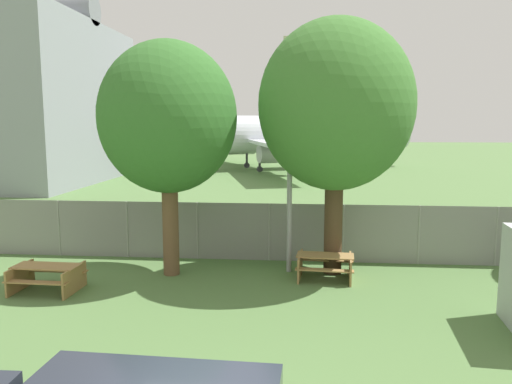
# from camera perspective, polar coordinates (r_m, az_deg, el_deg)

# --- Properties ---
(perimeter_fence) EXTENTS (56.07, 0.07, 2.03)m
(perimeter_fence) POSITION_cam_1_polar(r_m,az_deg,el_deg) (17.45, 1.53, -4.60)
(perimeter_fence) COLOR gray
(perimeter_fence) RESTS_ON ground
(airplane) EXTENTS (35.37, 28.39, 11.17)m
(airplane) POSITION_cam_1_polar(r_m,az_deg,el_deg) (50.53, -1.44, 6.54)
(airplane) COLOR silver
(airplane) RESTS_ON ground
(picnic_bench_near_cabin) EXTENTS (1.85, 1.54, 0.76)m
(picnic_bench_near_cabin) POSITION_cam_1_polar(r_m,az_deg,el_deg) (15.70, 7.89, -8.13)
(picnic_bench_near_cabin) COLOR #A37A47
(picnic_bench_near_cabin) RESTS_ON ground
(picnic_bench_open_grass) EXTENTS (1.89, 1.45, 0.76)m
(picnic_bench_open_grass) POSITION_cam_1_polar(r_m,az_deg,el_deg) (15.65, -22.78, -8.74)
(picnic_bench_open_grass) COLOR #A37A47
(picnic_bench_open_grass) RESTS_ON ground
(tree_left_of_cabin) EXTENTS (4.80, 4.80, 7.98)m
(tree_left_of_cabin) POSITION_cam_1_polar(r_m,az_deg,el_deg) (15.79, 9.11, 9.67)
(tree_left_of_cabin) COLOR #4C3823
(tree_left_of_cabin) RESTS_ON ground
(tree_behind_benches) EXTENTS (4.24, 4.24, 7.29)m
(tree_behind_benches) POSITION_cam_1_polar(r_m,az_deg,el_deg) (15.66, -10.03, 8.29)
(tree_behind_benches) COLOR brown
(tree_behind_benches) RESTS_ON ground
(light_mast) EXTENTS (0.44, 0.44, 7.39)m
(light_mast) POSITION_cam_1_polar(r_m,az_deg,el_deg) (15.74, 3.91, 7.00)
(light_mast) COLOR #99999E
(light_mast) RESTS_ON ground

